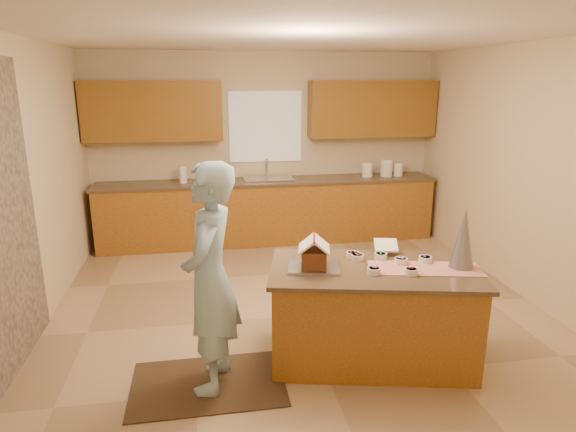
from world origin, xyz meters
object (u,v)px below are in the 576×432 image
Objects in this scene: tinsel_tree at (463,239)px; boy at (210,279)px; gingerbread_house at (314,255)px; island_base at (372,316)px.

boy is (-2.03, -0.04, -0.19)m from tinsel_tree.
tinsel_tree is 1.21m from gingerbread_house.
boy reaches higher than island_base.
boy is 5.85× the size of gingerbread_house.
tinsel_tree reaches higher than island_base.
gingerbread_house is at bearing 119.33° from boy.
island_base is at bearing -7.29° from gingerbread_house.
tinsel_tree is 1.65× the size of gingerbread_house.
gingerbread_house is at bearing 171.81° from tinsel_tree.
island_base is at bearing 171.18° from tinsel_tree.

